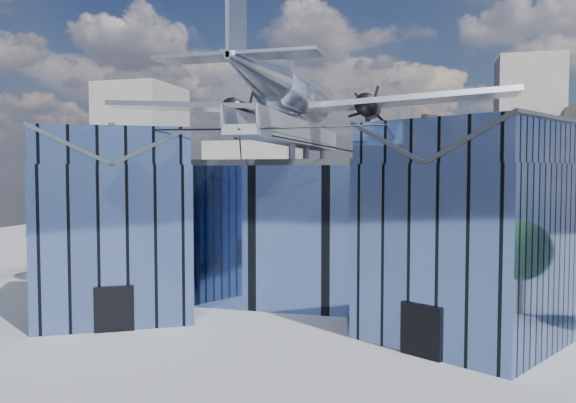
# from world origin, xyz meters

# --- Properties ---
(ground_plane) EXTENTS (120.00, 120.00, 0.00)m
(ground_plane) POSITION_xyz_m (0.00, 0.00, 0.00)
(ground_plane) COLOR gray
(museum) EXTENTS (32.88, 24.50, 17.60)m
(museum) POSITION_xyz_m (0.00, 5.82, 5.54)
(museum) COLOR #4F68A1
(museum) RESTS_ON ground
(bg_towers) EXTENTS (77.00, 24.50, 26.00)m
(bg_towers) POSITION_xyz_m (1.45, 50.49, 10.01)
(bg_towers) COLOR gray
(bg_towers) RESTS_ON ground
(tree_side_w) EXTENTS (4.82, 4.82, 5.95)m
(tree_side_w) POSITION_xyz_m (-21.71, 7.17, 4.02)
(tree_side_w) COLOR #382816
(tree_side_w) RESTS_ON ground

